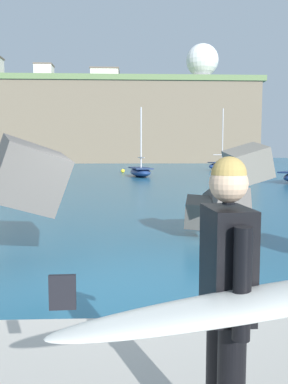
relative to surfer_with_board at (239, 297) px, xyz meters
name	(u,v)px	position (x,y,z in m)	size (l,w,h in m)	color
ground_plane	(128,284)	(-0.59, 3.95, -1.28)	(400.00, 400.00, 0.00)	#235B7A
breakwater_jetty	(40,194)	(-2.24, 5.40, -0.01)	(30.23, 5.83, 2.75)	#3D3A38
surfer_with_board	(239,297)	(0.00, 0.00, 0.00)	(2.10, 1.19, 1.78)	black
boat_near_centre	(224,166)	(11.30, 45.73, -0.68)	(4.56, 2.93, 7.55)	navy
boat_near_right	(140,171)	(0.52, 32.99, -0.80)	(2.35, 5.13, 6.12)	navy
mooring_buoy_inner	(222,171)	(9.47, 39.17, -1.06)	(0.44, 0.44, 0.44)	#E54C1E
mooring_buoy_middle	(123,171)	(-1.15, 39.93, -1.06)	(0.44, 0.44, 0.44)	yellow
headland_bluff	(81,124)	(-12.64, 98.76, 8.24)	(84.09, 32.29, 18.99)	#756651
radar_dome	(202,64)	(18.63, 100.36, 23.94)	(8.32, 8.32, 11.23)	silver
station_building_central	(105,79)	(-6.44, 101.48, 20.05)	(7.35, 8.16, 4.64)	silver
station_building_east	(44,75)	(-21.08, 96.64, 20.16)	(4.44, 4.29, 4.86)	silver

